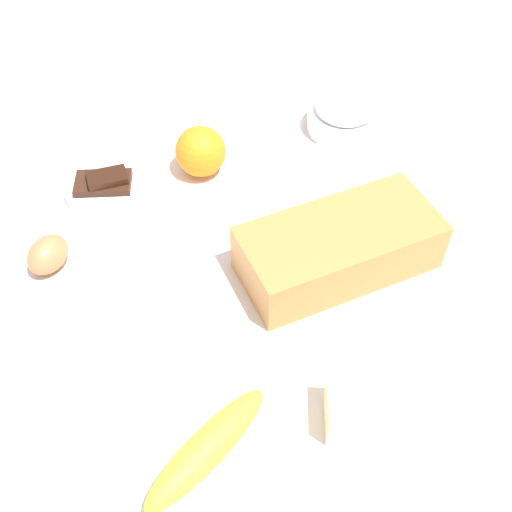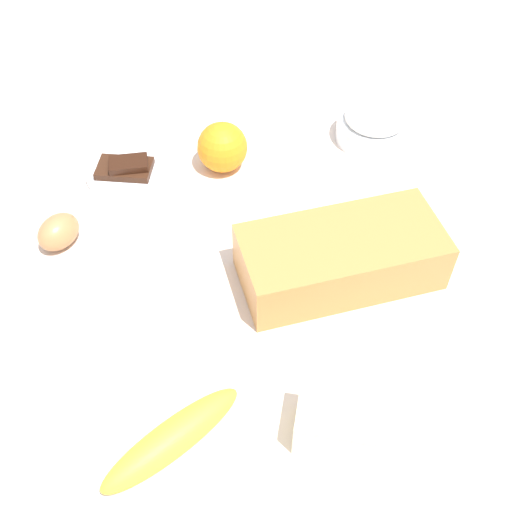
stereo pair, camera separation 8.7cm
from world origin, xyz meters
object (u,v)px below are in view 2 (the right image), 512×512
at_px(banana, 172,439).
at_px(orange_fruit, 222,147).
at_px(butter_block, 335,423).
at_px(flour_bowl, 374,125).
at_px(chocolate_plate, 126,171).
at_px(egg_near_butter, 58,232).
at_px(loaf_pan, 341,256).

xyz_separation_m(banana, orange_fruit, (0.13, 0.48, 0.02)).
xyz_separation_m(banana, butter_block, (0.19, -0.02, 0.01)).
height_order(flour_bowl, chocolate_plate, flour_bowl).
height_order(flour_bowl, egg_near_butter, flour_bowl).
height_order(loaf_pan, butter_block, loaf_pan).
height_order(banana, orange_fruit, orange_fruit).
bearing_deg(loaf_pan, chocolate_plate, 131.62).
height_order(flour_bowl, banana, flour_bowl).
bearing_deg(egg_near_butter, loaf_pan, -19.51).
bearing_deg(banana, orange_fruit, 74.56).
bearing_deg(butter_block, egg_near_butter, 130.44).
height_order(loaf_pan, banana, loaf_pan).
relative_size(banana, butter_block, 2.11).
bearing_deg(orange_fruit, butter_block, -84.00).
xyz_separation_m(loaf_pan, orange_fruit, (-0.13, 0.27, 0.00)).
xyz_separation_m(orange_fruit, egg_near_butter, (-0.27, -0.13, -0.02)).
xyz_separation_m(loaf_pan, chocolate_plate, (-0.29, 0.28, -0.03)).
height_order(banana, egg_near_butter, egg_near_butter).
bearing_deg(banana, loaf_pan, 39.58).
bearing_deg(chocolate_plate, orange_fruit, -2.48).
xyz_separation_m(loaf_pan, egg_near_butter, (-0.39, 0.14, -0.02)).
xyz_separation_m(flour_bowl, egg_near_butter, (-0.54, -0.16, -0.01)).
height_order(loaf_pan, flour_bowl, loaf_pan).
xyz_separation_m(egg_near_butter, chocolate_plate, (0.10, 0.14, -0.02)).
xyz_separation_m(flour_bowl, banana, (-0.41, -0.51, -0.01)).
xyz_separation_m(flour_bowl, chocolate_plate, (-0.44, -0.02, -0.02)).
height_order(orange_fruit, chocolate_plate, orange_fruit).
distance_m(banana, orange_fruit, 0.50).
height_order(egg_near_butter, chocolate_plate, egg_near_butter).
relative_size(flour_bowl, banana, 0.69).
relative_size(flour_bowl, chocolate_plate, 1.01).
relative_size(loaf_pan, orange_fruit, 3.46).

